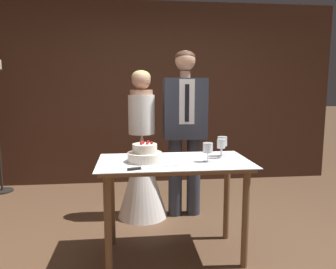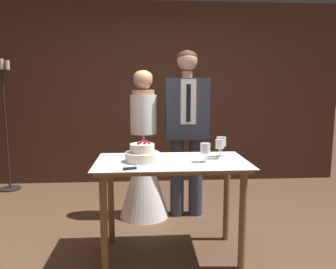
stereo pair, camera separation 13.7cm
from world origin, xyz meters
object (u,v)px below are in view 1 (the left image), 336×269
Objects in this scene: groom at (185,123)px; cake_knife at (144,168)px; wine_glass_far at (208,148)px; bride at (142,164)px; wine_glass_near at (222,142)px; cake_table at (174,175)px; tiered_cake at (145,154)px; wine_glass_middle at (221,144)px.

cake_knife is at bearing -113.49° from groom.
bride reaches higher than wine_glass_far.
groom reaches higher than wine_glass_far.
groom is (0.49, 1.13, 0.20)m from cake_knife.
wine_glass_near is (0.70, 0.38, 0.11)m from cake_knife.
wine_glass_near is 0.27m from wine_glass_far.
cake_knife is 0.25× the size of bride.
wine_glass_far is at bearing -62.46° from bride.
wine_glass_far is 0.09× the size of groom.
wine_glass_far is (0.52, 0.18, 0.10)m from cake_knife.
groom reaches higher than bride.
cake_table is at bearing 164.98° from wine_glass_far.
cake_table is at bearing 1.13° from tiered_cake.
wine_glass_middle is at bearing 4.10° from tiered_cake.
cake_table is 0.69× the size of groom.
cake_table is 0.52m from wine_glass_near.
bride is (-0.23, 0.88, -0.12)m from cake_table.
tiered_cake is 0.16× the size of groom.
wine_glass_far is (-0.18, -0.20, -0.01)m from wine_glass_near.
wine_glass_middle is (0.64, 0.05, 0.06)m from tiered_cake.
cake_knife is 0.80m from wine_glass_near.
wine_glass_far is at bearing 1.20° from cake_knife.
tiered_cake is at bearing -118.06° from groom.
wine_glass_near is at bearing 48.81° from wine_glass_far.
wine_glass_near is (0.68, 0.13, 0.06)m from tiered_cake.
wine_glass_near is at bearing -48.19° from bride.
tiered_cake is 0.64m from wine_glass_middle.
cake_table is at bearing -75.19° from bride.
groom is at bearing 48.57° from cake_knife.
wine_glass_middle is 0.10× the size of bride.
wine_glass_near is at bearing -74.66° from groom.
bride reaches higher than cake_table.
wine_glass_near is 1.04× the size of wine_glass_middle.
bride is (-0.67, 0.75, -0.36)m from wine_glass_near.
wine_glass_far is 0.10× the size of bride.
wine_glass_middle is at bearing 38.64° from wine_glass_far.
cake_table is at bearing -163.50° from wine_glass_near.
wine_glass_far is 1.12m from bride.
tiered_cake and wine_glass_middle have the same top height.
groom is at bearing -0.06° from bride.
bride reaches higher than cake_knife.
wine_glass_middle is at bearing -52.84° from bride.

